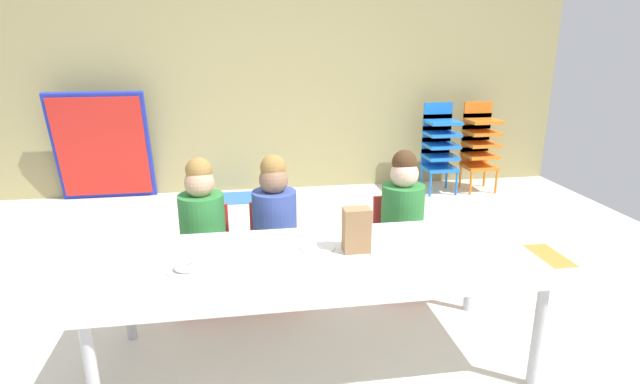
% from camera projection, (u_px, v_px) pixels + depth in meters
% --- Properties ---
extents(ground_plane, '(6.25, 5.18, 0.02)m').
position_uv_depth(ground_plane, '(301.00, 308.00, 3.09)').
color(ground_plane, silver).
extents(back_wall, '(6.25, 0.10, 2.63)m').
position_uv_depth(back_wall, '(269.00, 62.00, 5.14)').
color(back_wall, tan).
rests_on(back_wall, ground_plane).
extents(craft_table, '(2.09, 0.82, 0.56)m').
position_uv_depth(craft_table, '(317.00, 266.00, 2.43)').
color(craft_table, white).
rests_on(craft_table, ground_plane).
extents(seated_child_near_camera, '(0.33, 0.33, 0.92)m').
position_uv_depth(seated_child_near_camera, '(202.00, 220.00, 2.93)').
color(seated_child_near_camera, red).
rests_on(seated_child_near_camera, ground_plane).
extents(seated_child_middle_seat, '(0.32, 0.32, 0.92)m').
position_uv_depth(seated_child_middle_seat, '(275.00, 216.00, 3.00)').
color(seated_child_middle_seat, red).
rests_on(seated_child_middle_seat, ground_plane).
extents(seated_child_far_right, '(0.32, 0.31, 0.92)m').
position_uv_depth(seated_child_far_right, '(402.00, 209.00, 3.12)').
color(seated_child_far_right, red).
rests_on(seated_child_far_right, ground_plane).
extents(kid_chair_blue_stack, '(0.32, 0.30, 0.92)m').
position_uv_depth(kid_chair_blue_stack, '(440.00, 143.00, 5.23)').
color(kid_chair_blue_stack, blue).
rests_on(kid_chair_blue_stack, ground_plane).
extents(kid_chair_orange_stack, '(0.32, 0.30, 0.92)m').
position_uv_depth(kid_chair_orange_stack, '(479.00, 142.00, 5.30)').
color(kid_chair_orange_stack, orange).
rests_on(kid_chair_orange_stack, ground_plane).
extents(folded_activity_table, '(0.90, 0.29, 1.09)m').
position_uv_depth(folded_activity_table, '(102.00, 147.00, 4.93)').
color(folded_activity_table, '#1E33BF').
rests_on(folded_activity_table, ground_plane).
extents(paper_bag_brown, '(0.13, 0.09, 0.22)m').
position_uv_depth(paper_bag_brown, '(356.00, 230.00, 2.47)').
color(paper_bag_brown, '#9E754C').
rests_on(paper_bag_brown, craft_table).
extents(paper_plate_near_edge, '(0.18, 0.18, 0.01)m').
position_uv_depth(paper_plate_near_edge, '(187.00, 270.00, 2.28)').
color(paper_plate_near_edge, white).
rests_on(paper_plate_near_edge, craft_table).
extents(paper_plate_center_table, '(0.18, 0.18, 0.01)m').
position_uv_depth(paper_plate_center_table, '(317.00, 247.00, 2.54)').
color(paper_plate_center_table, white).
rests_on(paper_plate_center_table, craft_table).
extents(donut_powdered_on_plate, '(0.11, 0.11, 0.03)m').
position_uv_depth(donut_powdered_on_plate, '(187.00, 266.00, 2.28)').
color(donut_powdered_on_plate, white).
rests_on(donut_powdered_on_plate, craft_table).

